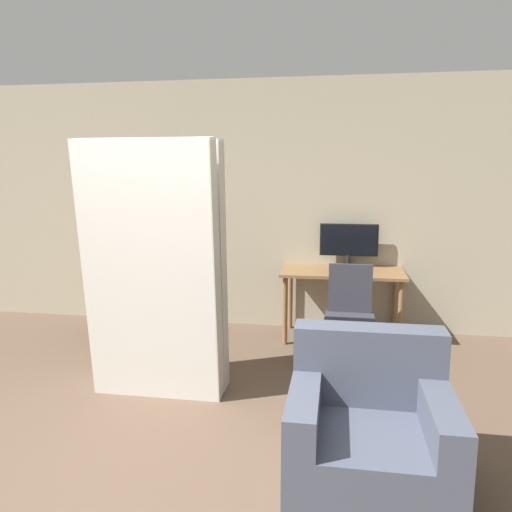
{
  "coord_description": "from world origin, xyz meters",
  "views": [
    {
      "loc": [
        1.15,
        -2.09,
        1.72
      ],
      "look_at": [
        0.5,
        1.83,
        1.05
      ],
      "focal_mm": 35.0,
      "sensor_mm": 36.0,
      "label": 1
    }
  ],
  "objects_px": {
    "mattress_near": "(152,273)",
    "armchair": "(369,435)",
    "office_chair": "(349,326)",
    "bookshelf": "(118,243)",
    "monitor": "(349,242)",
    "mattress_far": "(162,268)"
  },
  "relations": [
    {
      "from": "mattress_near",
      "to": "armchair",
      "type": "bearing_deg",
      "value": -29.69
    },
    {
      "from": "office_chair",
      "to": "mattress_near",
      "type": "distance_m",
      "value": 1.87
    },
    {
      "from": "bookshelf",
      "to": "mattress_near",
      "type": "distance_m",
      "value": 2.19
    },
    {
      "from": "monitor",
      "to": "office_chair",
      "type": "height_order",
      "value": "monitor"
    },
    {
      "from": "monitor",
      "to": "office_chair",
      "type": "bearing_deg",
      "value": -89.51
    },
    {
      "from": "monitor",
      "to": "bookshelf",
      "type": "relative_size",
      "value": 0.31
    },
    {
      "from": "bookshelf",
      "to": "armchair",
      "type": "xyz_separation_m",
      "value": [
        2.68,
        -2.76,
        -0.6
      ]
    },
    {
      "from": "mattress_near",
      "to": "mattress_far",
      "type": "distance_m",
      "value": 0.21
    },
    {
      "from": "bookshelf",
      "to": "mattress_far",
      "type": "relative_size",
      "value": 1.0
    },
    {
      "from": "office_chair",
      "to": "mattress_near",
      "type": "bearing_deg",
      "value": -146.67
    },
    {
      "from": "armchair",
      "to": "monitor",
      "type": "bearing_deg",
      "value": 91.66
    },
    {
      "from": "monitor",
      "to": "armchair",
      "type": "height_order",
      "value": "monitor"
    },
    {
      "from": "mattress_far",
      "to": "office_chair",
      "type": "bearing_deg",
      "value": 27.13
    },
    {
      "from": "office_chair",
      "to": "mattress_far",
      "type": "relative_size",
      "value": 0.45
    },
    {
      "from": "mattress_near",
      "to": "armchair",
      "type": "xyz_separation_m",
      "value": [
        1.54,
        -0.88,
        -0.66
      ]
    },
    {
      "from": "bookshelf",
      "to": "armchair",
      "type": "relative_size",
      "value": 2.31
    },
    {
      "from": "monitor",
      "to": "armchair",
      "type": "relative_size",
      "value": 0.72
    },
    {
      "from": "monitor",
      "to": "office_chair",
      "type": "relative_size",
      "value": 0.68
    },
    {
      "from": "bookshelf",
      "to": "mattress_near",
      "type": "xyz_separation_m",
      "value": [
        1.14,
        -1.88,
        0.06
      ]
    },
    {
      "from": "monitor",
      "to": "mattress_far",
      "type": "relative_size",
      "value": 0.31
    },
    {
      "from": "mattress_far",
      "to": "armchair",
      "type": "relative_size",
      "value": 2.31
    },
    {
      "from": "office_chair",
      "to": "mattress_far",
      "type": "height_order",
      "value": "mattress_far"
    }
  ]
}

